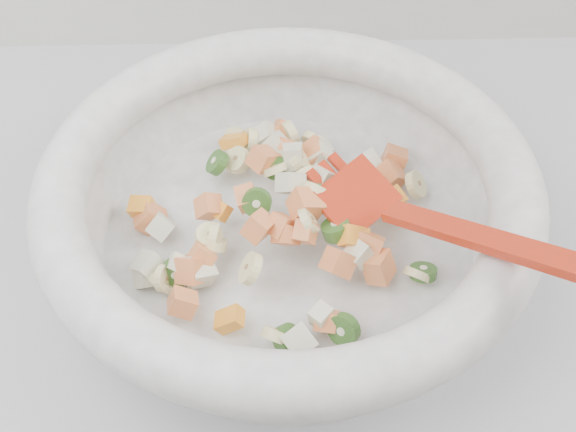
{
  "coord_description": "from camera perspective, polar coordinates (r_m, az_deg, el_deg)",
  "views": [
    {
      "loc": [
        0.11,
        0.97,
        1.41
      ],
      "look_at": [
        0.12,
        1.39,
        0.95
      ],
      "focal_mm": 45.0,
      "sensor_mm": 36.0,
      "label": 1
    }
  ],
  "objects": [
    {
      "name": "mixing_bowl",
      "position": [
        0.62,
        0.02,
        0.94
      ],
      "size": [
        0.44,
        0.42,
        0.16
      ],
      "color": "white",
      "rests_on": "counter"
    },
    {
      "name": "counter",
      "position": [
        1.08,
        -6.79,
        -15.99
      ],
      "size": [
        2.0,
        0.6,
        0.9
      ],
      "primitive_type": "cube",
      "color": "#A6A7AC",
      "rests_on": "ground"
    }
  ]
}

